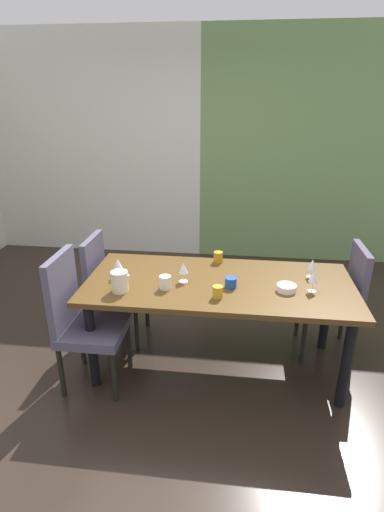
{
  "coord_description": "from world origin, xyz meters",
  "views": [
    {
      "loc": [
        0.5,
        -2.44,
        2.01
      ],
      "look_at": [
        0.15,
        0.38,
        0.85
      ],
      "focal_mm": 28.0,
      "sensor_mm": 36.0,
      "label": 1
    }
  ],
  "objects_px": {
    "dining_table": "(219,291)",
    "cup_near_shelf": "(218,292)",
    "wine_glass_west": "(314,277)",
    "cup_east": "(218,257)",
    "chair_left_near": "(81,317)",
    "pitcher_near_window": "(120,281)",
    "wine_glass_front": "(312,265)",
    "wine_glass_corner": "(118,264)",
    "chair_left_far": "(109,283)",
    "chair_right_far": "(339,295)",
    "cup_south": "(231,282)",
    "wine_glass_left": "(183,269)",
    "cup_rear": "(165,282)",
    "serving_bowl_north": "(286,288)"
  },
  "relations": [
    {
      "from": "chair_right_far",
      "to": "cup_rear",
      "type": "height_order",
      "value": "chair_right_far"
    },
    {
      "from": "wine_glass_west",
      "to": "chair_left_near",
      "type": "bearing_deg",
      "value": -171.86
    },
    {
      "from": "serving_bowl_north",
      "to": "cup_rear",
      "type": "height_order",
      "value": "cup_rear"
    },
    {
      "from": "wine_glass_west",
      "to": "cup_rear",
      "type": "height_order",
      "value": "wine_glass_west"
    },
    {
      "from": "chair_left_near",
      "to": "serving_bowl_north",
      "type": "relative_size",
      "value": 7.41
    },
    {
      "from": "chair_left_far",
      "to": "cup_near_shelf",
      "type": "distance_m",
      "value": 1.13
    },
    {
      "from": "wine_glass_corner",
      "to": "wine_glass_left",
      "type": "distance_m",
      "value": 0.49
    },
    {
      "from": "wine_glass_front",
      "to": "wine_glass_west",
      "type": "bearing_deg",
      "value": -96.86
    },
    {
      "from": "cup_south",
      "to": "cup_near_shelf",
      "type": "distance_m",
      "value": 0.19
    },
    {
      "from": "chair_left_near",
      "to": "chair_left_far",
      "type": "relative_size",
      "value": 1.1
    },
    {
      "from": "dining_table",
      "to": "cup_south",
      "type": "distance_m",
      "value": 0.17
    },
    {
      "from": "wine_glass_left",
      "to": "serving_bowl_north",
      "type": "xyz_separation_m",
      "value": [
        0.73,
        -0.06,
        -0.08
      ]
    },
    {
      "from": "cup_east",
      "to": "wine_glass_left",
      "type": "bearing_deg",
      "value": -119.91
    },
    {
      "from": "wine_glass_corner",
      "to": "wine_glass_left",
      "type": "xyz_separation_m",
      "value": [
        0.49,
        -0.02,
        -0.0
      ]
    },
    {
      "from": "chair_left_near",
      "to": "dining_table",
      "type": "bearing_deg",
      "value": 107.87
    },
    {
      "from": "cup_near_shelf",
      "to": "cup_east",
      "type": "bearing_deg",
      "value": 93.23
    },
    {
      "from": "dining_table",
      "to": "wine_glass_left",
      "type": "bearing_deg",
      "value": -172.65
    },
    {
      "from": "cup_south",
      "to": "cup_near_shelf",
      "type": "bearing_deg",
      "value": -116.46
    },
    {
      "from": "wine_glass_west",
      "to": "cup_east",
      "type": "height_order",
      "value": "wine_glass_west"
    },
    {
      "from": "cup_rear",
      "to": "pitcher_near_window",
      "type": "distance_m",
      "value": 0.31
    },
    {
      "from": "wine_glass_left",
      "to": "wine_glass_front",
      "type": "bearing_deg",
      "value": 11.8
    },
    {
      "from": "dining_table",
      "to": "cup_near_shelf",
      "type": "height_order",
      "value": "cup_near_shelf"
    },
    {
      "from": "dining_table",
      "to": "wine_glass_left",
      "type": "distance_m",
      "value": 0.32
    },
    {
      "from": "serving_bowl_north",
      "to": "pitcher_near_window",
      "type": "bearing_deg",
      "value": -172.82
    },
    {
      "from": "dining_table",
      "to": "cup_south",
      "type": "xyz_separation_m",
      "value": [
        0.09,
        -0.08,
        0.12
      ]
    },
    {
      "from": "chair_left_near",
      "to": "wine_glass_west",
      "type": "distance_m",
      "value": 1.65
    },
    {
      "from": "wine_glass_front",
      "to": "cup_east",
      "type": "xyz_separation_m",
      "value": [
        -0.71,
        0.2,
        -0.05
      ]
    },
    {
      "from": "pitcher_near_window",
      "to": "chair_left_near",
      "type": "bearing_deg",
      "value": -165.7
    },
    {
      "from": "chair_right_far",
      "to": "cup_south",
      "type": "distance_m",
      "value": 0.97
    },
    {
      "from": "chair_left_near",
      "to": "cup_east",
      "type": "relative_size",
      "value": 11.39
    },
    {
      "from": "chair_right_far",
      "to": "wine_glass_corner",
      "type": "bearing_deg",
      "value": 100.78
    },
    {
      "from": "chair_right_far",
      "to": "serving_bowl_north",
      "type": "height_order",
      "value": "chair_right_far"
    },
    {
      "from": "chair_left_near",
      "to": "chair_left_far",
      "type": "bearing_deg",
      "value": 179.21
    },
    {
      "from": "dining_table",
      "to": "chair_right_far",
      "type": "xyz_separation_m",
      "value": [
        0.95,
        0.31,
        -0.14
      ]
    },
    {
      "from": "chair_left_far",
      "to": "cup_south",
      "type": "relative_size",
      "value": 11.1
    },
    {
      "from": "serving_bowl_north",
      "to": "cup_rear",
      "type": "xyz_separation_m",
      "value": [
        -0.85,
        -0.07,
        0.02
      ]
    },
    {
      "from": "wine_glass_west",
      "to": "cup_rear",
      "type": "bearing_deg",
      "value": -175.43
    },
    {
      "from": "cup_rear",
      "to": "cup_near_shelf",
      "type": "relative_size",
      "value": 1.15
    },
    {
      "from": "chair_left_near",
      "to": "cup_near_shelf",
      "type": "distance_m",
      "value": 0.99
    },
    {
      "from": "chair_left_near",
      "to": "cup_south",
      "type": "bearing_deg",
      "value": 102.27
    },
    {
      "from": "chair_right_far",
      "to": "cup_south",
      "type": "bearing_deg",
      "value": 114.36
    },
    {
      "from": "cup_rear",
      "to": "wine_glass_front",
      "type": "bearing_deg",
      "value": 17.05
    },
    {
      "from": "wine_glass_front",
      "to": "wine_glass_corner",
      "type": "relative_size",
      "value": 0.95
    },
    {
      "from": "chair_left_far",
      "to": "cup_near_shelf",
      "type": "height_order",
      "value": "chair_left_far"
    },
    {
      "from": "chair_right_far",
      "to": "pitcher_near_window",
      "type": "relative_size",
      "value": 6.22
    },
    {
      "from": "wine_glass_front",
      "to": "wine_glass_left",
      "type": "bearing_deg",
      "value": -168.2
    },
    {
      "from": "wine_glass_front",
      "to": "cup_south",
      "type": "bearing_deg",
      "value": -157.64
    },
    {
      "from": "cup_east",
      "to": "pitcher_near_window",
      "type": "relative_size",
      "value": 0.6
    },
    {
      "from": "wine_glass_west",
      "to": "wine_glass_front",
      "type": "bearing_deg",
      "value": 83.14
    },
    {
      "from": "dining_table",
      "to": "chair_left_near",
      "type": "xyz_separation_m",
      "value": [
        -0.95,
        -0.31,
        -0.11
      ]
    }
  ]
}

